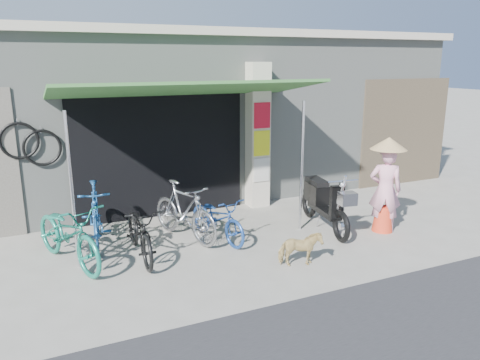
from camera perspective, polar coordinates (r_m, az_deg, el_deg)
name	(u,v)px	position (r m, az deg, el deg)	size (l,w,h in m)	color
ground	(276,252)	(7.74, 4.46, -8.73)	(80.00, 80.00, 0.00)	gray
bicycle_shop	(180,110)	(11.89, -7.38, 8.50)	(12.30, 5.30, 3.66)	gray
shop_pillar	(257,136)	(9.80, 2.11, 5.38)	(0.42, 0.44, 3.00)	beige
awning	(188,91)	(8.27, -6.36, 10.71)	(4.60, 1.88, 2.72)	#31672E
neighbour_right	(404,132)	(12.34, 19.40, 5.52)	(2.60, 0.06, 2.60)	brown
bike_teal	(68,234)	(7.54, -20.20, -6.15)	(0.67, 1.91, 1.00)	#1B7D66
bike_blue	(96,215)	(8.21, -17.18, -4.09)	(0.49, 1.74, 1.05)	navy
bike_black	(140,231)	(7.53, -12.09, -6.09)	(0.59, 1.68, 0.88)	black
bike_silver	(184,211)	(8.14, -6.81, -3.78)	(0.48, 1.70, 1.02)	#9A9A9E
bike_navy	(218,218)	(8.09, -2.75, -4.66)	(0.52, 1.50, 0.79)	navy
street_dog	(300,249)	(7.18, 7.34, -8.35)	(0.29, 0.64, 0.54)	#A27D55
moped	(323,202)	(8.76, 10.12, -2.67)	(0.61, 1.92, 1.09)	black
nun	(386,185)	(8.77, 17.32, -0.63)	(0.68, 0.64, 1.73)	pink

